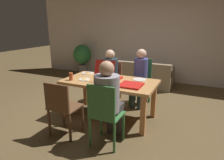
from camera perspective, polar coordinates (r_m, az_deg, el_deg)
name	(u,v)px	position (r m, az deg, el deg)	size (l,w,h in m)	color
ground_plane	(110,117)	(3.90, -0.62, -10.51)	(20.00, 20.00, 0.00)	brown
back_wall	(151,37)	(6.31, 11.19, 12.08)	(7.92, 0.12, 2.69)	white
dining_table	(110,86)	(3.66, -0.65, -1.61)	(1.70, 0.90, 0.73)	tan
chair_0	(111,79)	(4.66, -0.17, 0.24)	(0.44, 0.41, 0.88)	#9D593A
person_0	(109,71)	(4.49, -0.84, 2.64)	(0.36, 0.51, 1.18)	#2F2F41
chair_1	(141,81)	(4.42, 8.47, -0.20)	(0.39, 0.44, 1.00)	#2B6234
person_1	(140,73)	(4.24, 8.02, 1.91)	(0.29, 0.46, 1.23)	#2E434E
chair_2	(104,112)	(2.81, -2.29, -9.21)	(0.44, 0.39, 0.96)	#37733C
person_2	(108,96)	(2.85, -1.08, -4.51)	(0.36, 0.52, 1.26)	#3C3536
chair_3	(62,107)	(3.19, -14.17, -7.44)	(0.45, 0.41, 0.89)	brown
pizza_box_0	(109,77)	(3.67, -0.84, 0.88)	(0.38, 0.49, 0.39)	red
pizza_box_1	(131,85)	(3.34, 5.45, -1.45)	(0.37, 0.37, 0.03)	red
plate_0	(88,73)	(4.18, -7.00, 2.02)	(0.24, 0.24, 0.03)	white
plate_1	(139,80)	(3.71, 7.88, 0.12)	(0.24, 0.24, 0.01)	white
plate_2	(84,79)	(3.72, -7.97, 0.24)	(0.20, 0.20, 0.03)	white
drinking_glass_0	(98,72)	(4.04, -3.99, 2.42)	(0.06, 0.06, 0.13)	#DAC659
drinking_glass_1	(111,84)	(3.23, -0.32, -1.09)	(0.08, 0.08, 0.13)	#B14F2B
drinking_glass_2	(71,76)	(3.72, -11.70, 1.02)	(0.07, 0.07, 0.14)	#B04828
couch	(139,76)	(5.80, 7.76, 1.10)	(1.87, 0.77, 0.72)	#907A5F
potted_plant	(82,56)	(6.90, -8.53, 6.76)	(0.60, 0.60, 1.05)	gray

